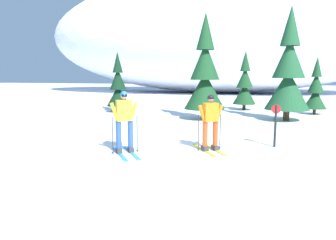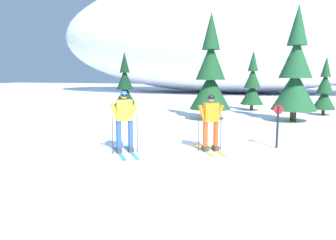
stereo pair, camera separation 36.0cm
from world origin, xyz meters
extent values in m
plane|color=white|center=(0.00, 0.00, 0.00)|extent=(120.00, 120.00, 0.00)
cube|color=#2893CC|center=(-1.10, -0.72, 0.01)|extent=(1.05, 1.42, 0.03)
cube|color=#2893CC|center=(-1.39, -0.92, 0.01)|extent=(1.05, 1.42, 0.03)
cube|color=#38383D|center=(-1.16, -0.64, 0.09)|extent=(0.28, 0.31, 0.12)
cube|color=#38383D|center=(-1.45, -0.84, 0.09)|extent=(0.28, 0.31, 0.12)
cylinder|color=#2D519E|center=(-1.16, -0.64, 0.55)|extent=(0.15, 0.15, 0.80)
cylinder|color=#2D519E|center=(-1.45, -0.84, 0.55)|extent=(0.15, 0.15, 0.80)
cube|color=yellow|center=(-1.30, -0.74, 1.25)|extent=(0.50, 0.45, 0.59)
cylinder|color=yellow|center=(-1.08, -0.58, 1.20)|extent=(0.28, 0.24, 0.58)
cylinder|color=yellow|center=(-1.52, -0.89, 1.20)|extent=(0.28, 0.24, 0.58)
sphere|color=tan|center=(-1.30, -0.74, 1.67)|extent=(0.19, 0.19, 0.19)
sphere|color=#2366B2|center=(-1.30, -0.74, 1.70)|extent=(0.21, 0.21, 0.21)
cube|color=black|center=(-1.26, -0.80, 1.68)|extent=(0.14, 0.12, 0.07)
cylinder|color=#2D2D33|center=(-0.98, -0.58, 0.54)|extent=(0.02, 0.02, 1.08)
cylinder|color=#2D2D33|center=(-0.98, -0.58, 0.06)|extent=(0.07, 0.07, 0.01)
cylinder|color=#2D2D33|center=(-1.56, -0.99, 0.54)|extent=(0.02, 0.02, 1.08)
cylinder|color=#2D2D33|center=(-1.56, -0.99, 0.06)|extent=(0.07, 0.07, 0.01)
cube|color=gold|center=(0.87, 0.15, 0.01)|extent=(0.93, 1.45, 0.03)
cube|color=gold|center=(1.15, 0.33, 0.01)|extent=(0.93, 1.45, 0.03)
cube|color=#38383D|center=(0.92, 0.07, 0.09)|extent=(0.26, 0.31, 0.12)
cube|color=#38383D|center=(1.20, 0.24, 0.09)|extent=(0.26, 0.31, 0.12)
cylinder|color=#DB471E|center=(0.92, 0.07, 0.52)|extent=(0.15, 0.15, 0.74)
cylinder|color=#DB471E|center=(1.20, 0.24, 0.52)|extent=(0.15, 0.15, 0.74)
cube|color=orange|center=(1.06, 0.15, 1.16)|extent=(0.48, 0.42, 0.55)
cylinder|color=orange|center=(0.84, 0.02, 1.10)|extent=(0.29, 0.23, 0.58)
cylinder|color=orange|center=(1.28, 0.29, 1.10)|extent=(0.29, 0.23, 0.58)
sphere|color=#A37556|center=(1.06, 0.15, 1.56)|extent=(0.19, 0.19, 0.19)
sphere|color=black|center=(1.06, 0.15, 1.59)|extent=(0.21, 0.21, 0.21)
cube|color=black|center=(1.02, 0.22, 1.57)|extent=(0.15, 0.11, 0.07)
cylinder|color=#2D2D33|center=(0.73, 0.03, 0.55)|extent=(0.02, 0.02, 1.10)
cylinder|color=#2D2D33|center=(0.73, 0.03, 0.06)|extent=(0.07, 0.07, 0.01)
cylinder|color=#2D2D33|center=(1.33, 0.39, 0.55)|extent=(0.02, 0.02, 1.10)
cylinder|color=#2D2D33|center=(1.33, 0.39, 0.06)|extent=(0.07, 0.07, 0.01)
cylinder|color=#47301E|center=(-5.57, 8.59, 0.24)|extent=(0.19, 0.19, 0.49)
cone|color=black|center=(-5.57, 8.59, 0.98)|extent=(1.39, 1.39, 1.25)
cone|color=black|center=(-5.57, 8.59, 1.98)|extent=(1.00, 1.00, 1.25)
cone|color=black|center=(-5.57, 8.59, 2.98)|extent=(0.61, 0.61, 1.25)
cylinder|color=#47301E|center=(-0.07, 6.77, 0.36)|extent=(0.29, 0.29, 0.72)
cone|color=#194723|center=(-0.07, 6.77, 1.45)|extent=(2.04, 2.04, 1.83)
cone|color=#194723|center=(-0.07, 6.77, 2.91)|extent=(1.47, 1.47, 1.83)
cone|color=#194723|center=(-0.07, 6.77, 4.38)|extent=(0.90, 0.90, 1.83)
cylinder|color=#47301E|center=(1.78, 11.61, 0.25)|extent=(0.20, 0.20, 0.51)
cone|color=#194723|center=(1.78, 11.61, 1.02)|extent=(1.44, 1.44, 1.29)
cone|color=#194723|center=(1.78, 11.61, 2.06)|extent=(1.04, 1.04, 1.29)
cone|color=#194723|center=(1.78, 11.61, 3.09)|extent=(0.64, 0.64, 1.29)
cylinder|color=#47301E|center=(3.90, 7.31, 0.37)|extent=(0.30, 0.30, 0.75)
cone|color=#1E512D|center=(3.90, 7.31, 1.51)|extent=(2.13, 2.13, 1.91)
cone|color=#1E512D|center=(3.90, 7.31, 3.04)|extent=(1.54, 1.54, 1.91)
cone|color=#1E512D|center=(3.90, 7.31, 4.57)|extent=(0.94, 0.94, 1.91)
cylinder|color=#47301E|center=(5.72, 10.35, 0.22)|extent=(0.17, 0.17, 0.44)
cone|color=#194723|center=(5.72, 10.35, 0.88)|extent=(1.25, 1.25, 1.12)
cone|color=#194723|center=(5.72, 10.35, 1.78)|extent=(0.90, 0.90, 1.12)
cone|color=#194723|center=(5.72, 10.35, 2.67)|extent=(0.55, 0.55, 1.12)
ellipsoid|color=white|center=(-1.72, 30.01, 6.99)|extent=(43.28, 18.79, 13.98)
cylinder|color=black|center=(2.96, 1.17, 0.66)|extent=(0.07, 0.07, 1.32)
cylinder|color=red|center=(2.96, 1.17, 1.20)|extent=(0.28, 0.02, 0.28)
camera|label=1|loc=(2.19, -9.09, 2.28)|focal=33.78mm
camera|label=2|loc=(2.54, -8.99, 2.28)|focal=33.78mm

